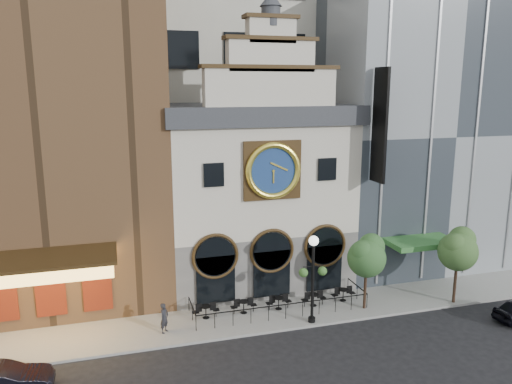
{
  "coord_description": "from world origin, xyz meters",
  "views": [
    {
      "loc": [
        -9.24,
        -24.31,
        13.58
      ],
      "look_at": [
        -0.42,
        6.0,
        6.81
      ],
      "focal_mm": 35.0,
      "sensor_mm": 36.0,
      "label": 1
    }
  ],
  "objects": [
    {
      "name": "sidewalk",
      "position": [
        0.0,
        2.5,
        0.07
      ],
      "size": [
        44.0,
        5.0,
        0.15
      ],
      "primitive_type": "cube",
      "color": "gray",
      "rests_on": "ground"
    },
    {
      "name": "lamppost",
      "position": [
        1.31,
        0.4,
        3.36
      ],
      "size": [
        1.66,
        0.6,
        5.2
      ],
      "rotation": [
        0.0,
        0.0,
        -0.07
      ],
      "color": "black",
      "rests_on": "sidewalk"
    },
    {
      "name": "tree_left",
      "position": [
        5.17,
        1.24,
        3.56
      ],
      "size": [
        2.42,
        2.33,
        4.65
      ],
      "color": "#382619",
      "rests_on": "sidewalk"
    },
    {
      "name": "theater_building",
      "position": [
        -13.0,
        9.96,
        12.6
      ],
      "size": [
        14.0,
        15.6,
        25.0
      ],
      "color": "brown",
      "rests_on": "ground"
    },
    {
      "name": "bistro_1",
      "position": [
        -2.18,
        2.62,
        0.61
      ],
      "size": [
        1.58,
        0.68,
        0.9
      ],
      "color": "black",
      "rests_on": "sidewalk"
    },
    {
      "name": "bistro_4",
      "position": [
        4.35,
        2.56,
        0.61
      ],
      "size": [
        1.58,
        0.68,
        0.9
      ],
      "color": "black",
      "rests_on": "sidewalk"
    },
    {
      "name": "car_left",
      "position": [
        -14.61,
        -2.1,
        0.73
      ],
      "size": [
        4.45,
        1.58,
        1.46
      ],
      "primitive_type": "imported",
      "rotation": [
        0.0,
        0.0,
        1.56
      ],
      "color": "black",
      "rests_on": "ground"
    },
    {
      "name": "bistro_3",
      "position": [
        2.25,
        2.38,
        0.61
      ],
      "size": [
        1.58,
        0.68,
        0.9
      ],
      "color": "black",
      "rests_on": "sidewalk"
    },
    {
      "name": "cafe_railing",
      "position": [
        0.0,
        2.5,
        0.6
      ],
      "size": [
        10.6,
        2.6,
        0.9
      ],
      "primitive_type": null,
      "color": "black",
      "rests_on": "sidewalk"
    },
    {
      "name": "tree_right",
      "position": [
        11.01,
        0.43,
        3.7
      ],
      "size": [
        2.52,
        2.42,
        4.84
      ],
      "color": "#382619",
      "rests_on": "sidewalk"
    },
    {
      "name": "clock_building",
      "position": [
        0.0,
        7.82,
        6.69
      ],
      "size": [
        12.6,
        8.78,
        18.65
      ],
      "color": "#605E5B",
      "rests_on": "ground"
    },
    {
      "name": "retail_building",
      "position": [
        12.99,
        9.99,
        10.14
      ],
      "size": [
        14.0,
        14.4,
        20.0
      ],
      "color": "gray",
      "rests_on": "ground"
    },
    {
      "name": "bistro_0",
      "position": [
        -4.48,
        2.59,
        0.61
      ],
      "size": [
        1.58,
        0.68,
        0.9
      ],
      "color": "black",
      "rests_on": "sidewalk"
    },
    {
      "name": "pedestrian",
      "position": [
        -7.0,
        1.53,
        1.0
      ],
      "size": [
        0.71,
        0.74,
        1.71
      ],
      "primitive_type": "imported",
      "rotation": [
        0.0,
        0.0,
        0.9
      ],
      "color": "black",
      "rests_on": "sidewalk"
    },
    {
      "name": "ground",
      "position": [
        0.0,
        0.0,
        0.0
      ],
      "size": [
        120.0,
        120.0,
        0.0
      ],
      "primitive_type": "plane",
      "color": "black",
      "rests_on": "ground"
    },
    {
      "name": "bistro_2",
      "position": [
        0.01,
        2.54,
        0.61
      ],
      "size": [
        1.58,
        0.68,
        0.9
      ],
      "color": "black",
      "rests_on": "sidewalk"
    },
    {
      "name": "office_tower",
      "position": [
        0.0,
        20.0,
        20.0
      ],
      "size": [
        20.0,
        16.0,
        40.0
      ],
      "primitive_type": "cube",
      "color": "beige",
      "rests_on": "ground"
    }
  ]
}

